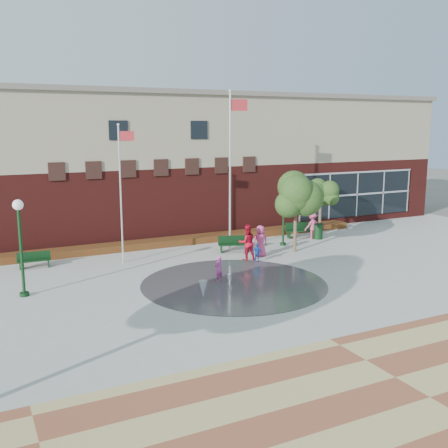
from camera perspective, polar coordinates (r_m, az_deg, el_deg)
name	(u,v)px	position (r m, az deg, el deg)	size (l,w,h in m)	color
ground	(268,304)	(21.36, 4.82, -8.67)	(120.00, 120.00, 0.00)	#666056
plaza_concrete	(224,278)	(24.69, 0.00, -5.93)	(46.00, 18.00, 0.01)	#A8A8A0
paver_band	(396,378)	(16.26, 18.17, -15.62)	(46.00, 6.00, 0.01)	#995134
splash_pad	(234,284)	(23.84, 1.07, -6.54)	(8.40, 8.40, 0.01)	#383A3D
library_building	(136,162)	(36.32, -9.55, 6.72)	(44.40, 10.40, 9.20)	#561916
flower_bed	(168,246)	(31.46, -6.16, -2.35)	(26.00, 1.20, 0.40)	maroon
flagpole_left	(121,187)	(27.18, -11.12, 4.00)	(0.84, 0.20, 7.17)	silver
flagpole_right	(231,163)	(29.24, 0.76, 6.68)	(1.11, 0.21, 8.99)	silver
lamp_left	(20,237)	(23.09, -21.30, -1.33)	(0.43, 0.43, 4.11)	#103216
lamp_right	(284,206)	(31.07, 6.51, 1.92)	(0.40, 0.40, 3.81)	#103216
bench_left	(34,263)	(28.00, -19.95, -4.03)	(1.65, 0.56, 0.81)	#103216
bench_mid	(235,247)	(29.62, 1.17, -2.52)	(1.90, 1.06, 0.92)	#103216
bench_right	(301,233)	(33.73, 8.35, -0.97)	(2.01, 0.94, 0.98)	#103216
trash_can	(318,231)	(33.48, 10.21, -0.77)	(0.62, 0.62, 1.01)	#103216
tree_mid	(296,194)	(29.49, 7.85, 3.24)	(2.68, 2.68, 4.53)	#4F3E2E
tree_small_right	(321,195)	(35.47, 10.48, 3.17)	(2.03, 2.03, 3.48)	#4F3E2E
water_jet_a	(203,298)	(21.95, -2.27, -8.10)	(0.37, 0.37, 0.73)	white
water_jet_b	(229,285)	(23.76, 0.53, -6.61)	(0.20, 0.20, 0.46)	white
child_splash	(219,269)	(24.05, -0.59, -4.88)	(0.44, 0.29, 1.22)	#CB3F9C
adult_red	(247,243)	(27.75, 2.52, -2.03)	(0.94, 0.73, 1.93)	#B00C21
adult_pink	(260,241)	(28.56, 3.98, -1.87)	(0.85, 0.55, 1.74)	#CB3D7A
child_blue	(257,253)	(27.43, 3.63, -3.18)	(0.59, 0.24, 1.00)	#1749AB
person_bench	(312,226)	(33.43, 9.57, -0.17)	(1.11, 0.64, 1.71)	#C6466F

